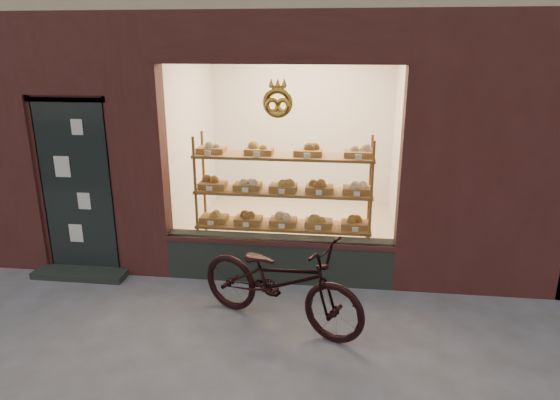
# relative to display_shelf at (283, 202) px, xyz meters

# --- Properties ---
(ground) EXTENTS (90.00, 90.00, 0.00)m
(ground) POSITION_rel_display_shelf_xyz_m (-0.45, -2.55, -0.86)
(ground) COLOR #515151
(display_shelf) EXTENTS (2.20, 0.45, 1.70)m
(display_shelf) POSITION_rel_display_shelf_xyz_m (0.00, 0.00, 0.00)
(display_shelf) COLOR brown
(display_shelf) RESTS_ON ground
(bicycle) EXTENTS (1.95, 1.33, 0.97)m
(bicycle) POSITION_rel_display_shelf_xyz_m (0.14, -1.42, -0.38)
(bicycle) COLOR black
(bicycle) RESTS_ON ground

